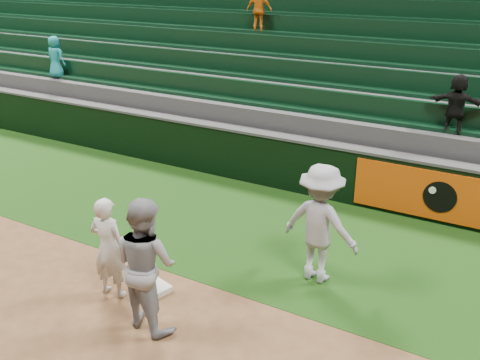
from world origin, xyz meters
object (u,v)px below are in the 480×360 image
at_px(baserunner, 146,264).
at_px(base_coach, 320,224).
at_px(first_baseman, 109,248).
at_px(first_base, 155,289).

distance_m(baserunner, base_coach, 2.83).
bearing_deg(baserunner, first_baseman, -5.93).
distance_m(first_base, baserunner, 1.23).
bearing_deg(baserunner, first_base, -45.75).
distance_m(first_base, first_baseman, 1.01).
xyz_separation_m(first_baseman, base_coach, (2.60, 2.02, 0.17)).
height_order(first_baseman, base_coach, base_coach).
xyz_separation_m(first_baseman, baserunner, (0.97, -0.29, 0.16)).
xyz_separation_m(first_base, base_coach, (2.07, 1.64, 0.95)).
bearing_deg(first_base, first_baseman, -144.33).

